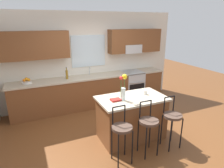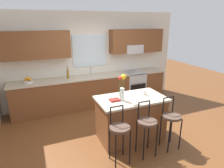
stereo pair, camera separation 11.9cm
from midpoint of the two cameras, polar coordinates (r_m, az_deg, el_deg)
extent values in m
plane|color=brown|center=(4.58, 0.91, -14.14)|extent=(14.00, 14.00, 0.00)
cube|color=silver|center=(5.92, -7.57, 7.20)|extent=(5.60, 0.12, 2.70)
cube|color=brown|center=(5.38, -22.26, 10.40)|extent=(1.69, 0.34, 0.70)
cube|color=brown|center=(6.21, 6.12, 12.42)|extent=(1.69, 0.34, 0.70)
cube|color=silver|center=(5.81, -7.47, 9.51)|extent=(1.01, 0.03, 0.90)
cube|color=#B7BABC|center=(6.15, 5.10, 10.23)|extent=(0.56, 0.36, 0.26)
cube|color=brown|center=(5.82, -6.18, -2.22)|extent=(4.50, 0.60, 0.88)
cube|color=#BCAD93|center=(5.68, -6.33, 2.15)|extent=(4.56, 0.64, 0.04)
cube|color=#B7BABC|center=(5.68, -6.67, 1.62)|extent=(0.54, 0.38, 0.11)
cylinder|color=#B7BABC|center=(5.79, -7.22, 3.73)|extent=(0.02, 0.02, 0.22)
cylinder|color=#B7BABC|center=(5.70, -7.08, 4.67)|extent=(0.02, 0.12, 0.02)
cube|color=#B7BABC|center=(6.30, 5.34, -0.42)|extent=(0.60, 0.60, 0.92)
cube|color=black|center=(6.08, 6.68, -1.75)|extent=(0.52, 0.02, 0.40)
cylinder|color=#B7BABC|center=(5.97, 6.94, 0.50)|extent=(0.50, 0.02, 0.02)
cube|color=brown|center=(4.27, 4.86, -9.97)|extent=(1.34, 0.75, 0.88)
cube|color=#BCAD93|center=(4.07, 5.03, -4.24)|extent=(1.42, 0.83, 0.04)
cylinder|color=black|center=(3.48, 0.82, -19.21)|extent=(0.02, 0.02, 0.66)
cylinder|color=black|center=(3.58, 4.94, -18.08)|extent=(0.02, 0.02, 0.66)
cylinder|color=black|center=(3.68, -1.04, -16.90)|extent=(0.02, 0.02, 0.66)
cylinder|color=black|center=(3.77, 2.88, -15.93)|extent=(0.02, 0.02, 0.66)
cylinder|color=#4C382D|center=(3.43, 1.96, -12.66)|extent=(0.36, 0.36, 0.05)
cylinder|color=black|center=(3.41, -0.81, -9.34)|extent=(0.02, 0.02, 0.32)
cylinder|color=black|center=(3.49, 2.76, -8.62)|extent=(0.02, 0.02, 0.32)
cylinder|color=black|center=(3.38, 1.01, -6.56)|extent=(0.23, 0.02, 0.02)
cylinder|color=black|center=(3.70, 8.91, -16.90)|extent=(0.02, 0.02, 0.66)
cylinder|color=black|center=(3.83, 12.44, -15.77)|extent=(0.02, 0.02, 0.66)
cylinder|color=black|center=(3.89, 6.69, -14.90)|extent=(0.02, 0.02, 0.66)
cylinder|color=black|center=(4.02, 10.11, -13.92)|extent=(0.02, 0.02, 0.66)
cylinder|color=#4C382D|center=(3.68, 9.83, -10.71)|extent=(0.36, 0.36, 0.05)
cylinder|color=black|center=(3.64, 7.25, -7.65)|extent=(0.02, 0.02, 0.32)
cylinder|color=black|center=(3.75, 10.33, -6.96)|extent=(0.02, 0.02, 0.32)
cylinder|color=black|center=(3.63, 8.93, -5.01)|extent=(0.23, 0.02, 0.02)
cylinder|color=black|center=(3.99, 15.80, -14.62)|extent=(0.02, 0.02, 0.66)
cylinder|color=black|center=(4.15, 18.76, -13.56)|extent=(0.02, 0.02, 0.66)
cylinder|color=black|center=(4.16, 13.39, -12.93)|extent=(0.02, 0.02, 0.66)
cylinder|color=black|center=(4.32, 16.31, -12.00)|extent=(0.02, 0.02, 0.66)
cylinder|color=#4C382D|center=(3.98, 16.51, -8.87)|extent=(0.36, 0.36, 0.05)
cylinder|color=black|center=(3.93, 14.16, -6.06)|extent=(0.02, 0.02, 0.32)
cylinder|color=black|center=(4.07, 16.78, -5.44)|extent=(0.02, 0.02, 0.32)
cylinder|color=black|center=(3.94, 15.68, -3.61)|extent=(0.23, 0.02, 0.02)
cylinder|color=silver|center=(3.87, 2.38, -3.00)|extent=(0.09, 0.09, 0.26)
cylinder|color=#3D722D|center=(3.84, 2.72, -0.79)|extent=(0.01, 0.01, 0.41)
sphere|color=yellow|center=(3.78, 2.77, 2.13)|extent=(0.10, 0.10, 0.10)
cylinder|color=#3D722D|center=(3.81, 1.74, -1.04)|extent=(0.01, 0.01, 0.39)
sphere|color=red|center=(3.75, 1.77, 1.80)|extent=(0.07, 0.07, 0.07)
cylinder|color=silver|center=(4.26, 8.86, -2.42)|extent=(0.08, 0.08, 0.09)
cube|color=maroon|center=(3.90, 0.20, -4.63)|extent=(0.20, 0.15, 0.03)
cylinder|color=silver|center=(5.42, -24.20, 0.43)|extent=(0.24, 0.24, 0.06)
sphere|color=orange|center=(5.40, -23.72, 1.16)|extent=(0.07, 0.07, 0.07)
sphere|color=orange|center=(5.46, -24.30, 1.24)|extent=(0.07, 0.07, 0.07)
sphere|color=orange|center=(5.41, -24.86, 1.02)|extent=(0.07, 0.07, 0.07)
sphere|color=orange|center=(5.40, -24.33, 1.39)|extent=(0.08, 0.08, 0.08)
cylinder|color=olive|center=(5.48, -13.65, 2.68)|extent=(0.06, 0.06, 0.24)
cylinder|color=olive|center=(5.44, -13.77, 4.28)|extent=(0.03, 0.03, 0.07)
cylinder|color=black|center=(5.43, -13.80, 4.69)|extent=(0.03, 0.03, 0.02)
camera|label=1|loc=(0.06, -90.73, -0.24)|focal=31.32mm
camera|label=2|loc=(0.06, 89.27, 0.24)|focal=31.32mm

